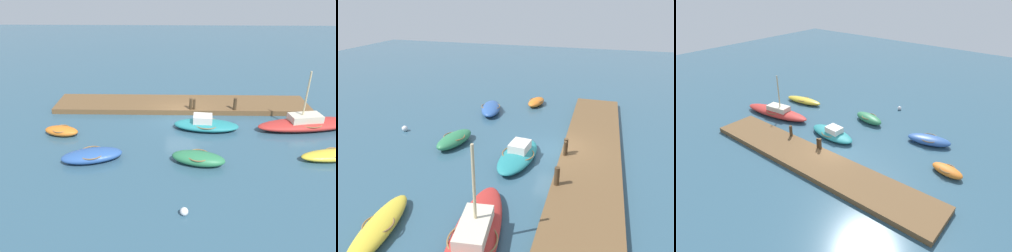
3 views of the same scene
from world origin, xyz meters
TOP-DOWN VIEW (x-y plane):
  - ground_plane at (0.00, 0.00)m, footprint 84.00×84.00m
  - dock_platform at (0.00, -2.03)m, footprint 20.51×3.38m
  - dinghy_orange at (8.37, 3.09)m, footprint 2.55×1.52m
  - sailboat_red at (-8.88, 1.81)m, footprint 7.61×2.95m
  - rowboat_green at (-0.83, 6.50)m, footprint 3.37×1.96m
  - rowboat_yellow at (-9.14, 5.84)m, footprint 4.50×1.80m
  - motorboat_teal at (-1.64, 2.01)m, footprint 4.72×2.22m
  - rowboat_blue at (5.50, 6.29)m, footprint 3.85×2.32m
  - mooring_post_west at (-4.09, -0.59)m, footprint 0.26×0.26m
  - mooring_post_mid_west at (-0.94, -0.59)m, footprint 0.18×0.18m
  - mooring_post_mid_east at (-0.68, -0.59)m, footprint 0.25×0.25m
  - marker_buoy at (0.10, 10.87)m, footprint 0.40×0.40m

SIDE VIEW (x-z plane):
  - ground_plane at x=0.00m, z-range 0.00..0.00m
  - marker_buoy at x=0.10m, z-range 0.00..0.40m
  - dock_platform at x=0.00m, z-range 0.00..0.41m
  - rowboat_yellow at x=-9.14m, z-range 0.01..0.59m
  - dinghy_orange at x=8.37m, z-range 0.01..0.63m
  - rowboat_blue at x=5.50m, z-range 0.01..0.72m
  - motorboat_teal at x=-1.64m, z-range -0.16..0.92m
  - rowboat_green at x=-0.83m, z-range 0.01..0.77m
  - sailboat_red at x=-8.88m, z-range -1.70..2.58m
  - mooring_post_mid_west at x=-0.94m, z-range 0.41..1.27m
  - mooring_post_mid_east at x=-0.68m, z-range 0.41..1.33m
  - mooring_post_west at x=-4.09m, z-range 0.41..1.36m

